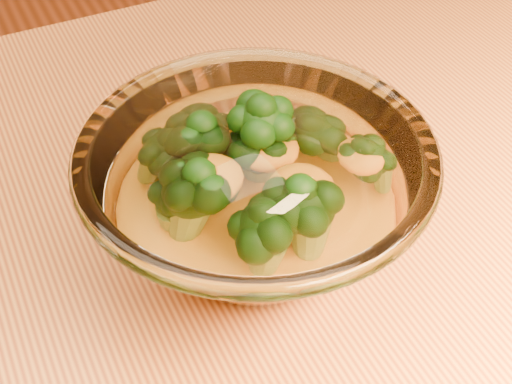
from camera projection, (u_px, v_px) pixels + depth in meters
table at (343, 306)px, 0.62m from camera, size 1.20×0.80×0.75m
glass_bowl at (256, 197)px, 0.49m from camera, size 0.24×0.24×0.11m
cheese_sauce at (256, 220)px, 0.51m from camera, size 0.14×0.14×0.04m
broccoli_heap at (249, 174)px, 0.48m from camera, size 0.17×0.15×0.08m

